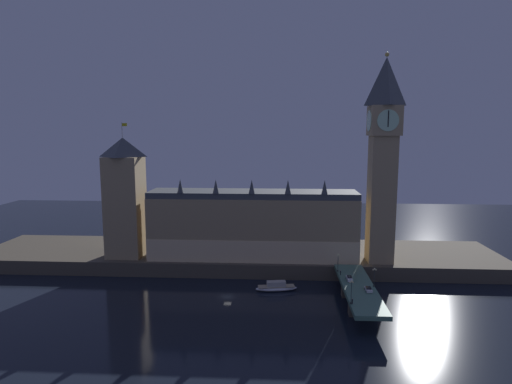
{
  "coord_description": "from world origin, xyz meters",
  "views": [
    {
      "loc": [
        18.08,
        -140.52,
        56.62
      ],
      "look_at": [
        8.75,
        20.0,
        33.9
      ],
      "focal_mm": 30.0,
      "sensor_mm": 36.0,
      "label": 1
    }
  ],
  "objects_px": {
    "victoria_tower": "(125,197)",
    "street_lamp_mid": "(374,275)",
    "street_lamp_near": "(351,289)",
    "clock_tower": "(383,154)",
    "pedestrian_near_rail": "(352,301)",
    "pedestrian_far_rail": "(340,272)",
    "car_southbound_lead": "(368,289)",
    "street_lamp_far": "(338,260)",
    "boat_upstream": "(276,287)",
    "car_northbound_lead": "(349,278)"
  },
  "relations": [
    {
      "from": "pedestrian_near_rail",
      "to": "boat_upstream",
      "type": "distance_m",
      "value": 35.19
    },
    {
      "from": "clock_tower",
      "to": "car_southbound_lead",
      "type": "height_order",
      "value": "clock_tower"
    },
    {
      "from": "pedestrian_far_rail",
      "to": "street_lamp_mid",
      "type": "distance_m",
      "value": 14.53
    },
    {
      "from": "clock_tower",
      "to": "car_southbound_lead",
      "type": "distance_m",
      "value": 55.38
    },
    {
      "from": "pedestrian_far_rail",
      "to": "street_lamp_far",
      "type": "bearing_deg",
      "value": 95.68
    },
    {
      "from": "victoria_tower",
      "to": "street_lamp_near",
      "type": "xyz_separation_m",
      "value": [
        84.33,
        -48.11,
        -19.03
      ]
    },
    {
      "from": "pedestrian_near_rail",
      "to": "street_lamp_far",
      "type": "height_order",
      "value": "street_lamp_far"
    },
    {
      "from": "car_northbound_lead",
      "to": "boat_upstream",
      "type": "xyz_separation_m",
      "value": [
        -24.77,
        6.3,
        -6.05
      ]
    },
    {
      "from": "pedestrian_far_rail",
      "to": "street_lamp_mid",
      "type": "relative_size",
      "value": 0.29
    },
    {
      "from": "car_southbound_lead",
      "to": "street_lamp_far",
      "type": "height_order",
      "value": "street_lamp_far"
    },
    {
      "from": "car_southbound_lead",
      "to": "street_lamp_mid",
      "type": "height_order",
      "value": "street_lamp_mid"
    },
    {
      "from": "clock_tower",
      "to": "pedestrian_far_rail",
      "type": "xyz_separation_m",
      "value": [
        -17.87,
        -20.57,
        -40.64
      ]
    },
    {
      "from": "clock_tower",
      "to": "street_lamp_mid",
      "type": "xyz_separation_m",
      "value": [
        -8.49,
        -31.27,
        -37.69
      ]
    },
    {
      "from": "clock_tower",
      "to": "victoria_tower",
      "type": "relative_size",
      "value": 1.47
    },
    {
      "from": "clock_tower",
      "to": "pedestrian_near_rail",
      "type": "distance_m",
      "value": 63.95
    },
    {
      "from": "car_southbound_lead",
      "to": "pedestrian_near_rail",
      "type": "height_order",
      "value": "pedestrian_near_rail"
    },
    {
      "from": "car_southbound_lead",
      "to": "street_lamp_far",
      "type": "relative_size",
      "value": 0.66
    },
    {
      "from": "street_lamp_near",
      "to": "boat_upstream",
      "type": "relative_size",
      "value": 0.47
    },
    {
      "from": "victoria_tower",
      "to": "boat_upstream",
      "type": "distance_m",
      "value": 71.92
    },
    {
      "from": "car_northbound_lead",
      "to": "pedestrian_far_rail",
      "type": "distance_m",
      "value": 5.78
    },
    {
      "from": "street_lamp_mid",
      "to": "boat_upstream",
      "type": "bearing_deg",
      "value": 159.9
    },
    {
      "from": "car_northbound_lead",
      "to": "boat_upstream",
      "type": "distance_m",
      "value": 26.27
    },
    {
      "from": "victoria_tower",
      "to": "street_lamp_mid",
      "type": "xyz_separation_m",
      "value": [
        94.11,
        -33.39,
        -19.59
      ]
    },
    {
      "from": "car_southbound_lead",
      "to": "street_lamp_mid",
      "type": "xyz_separation_m",
      "value": [
        2.64,
        4.25,
        3.3
      ]
    },
    {
      "from": "victoria_tower",
      "to": "clock_tower",
      "type": "bearing_deg",
      "value": -1.19
    },
    {
      "from": "street_lamp_near",
      "to": "street_lamp_mid",
      "type": "height_order",
      "value": "street_lamp_near"
    },
    {
      "from": "street_lamp_mid",
      "to": "car_northbound_lead",
      "type": "bearing_deg",
      "value": 143.01
    },
    {
      "from": "car_northbound_lead",
      "to": "pedestrian_near_rail",
      "type": "bearing_deg",
      "value": -96.4
    },
    {
      "from": "pedestrian_far_rail",
      "to": "street_lamp_mid",
      "type": "height_order",
      "value": "street_lamp_mid"
    },
    {
      "from": "pedestrian_far_rail",
      "to": "boat_upstream",
      "type": "height_order",
      "value": "pedestrian_far_rail"
    },
    {
      "from": "victoria_tower",
      "to": "car_southbound_lead",
      "type": "height_order",
      "value": "victoria_tower"
    },
    {
      "from": "victoria_tower",
      "to": "pedestrian_far_rail",
      "type": "xyz_separation_m",
      "value": [
        84.73,
        -22.7,
        -22.54
      ]
    },
    {
      "from": "clock_tower",
      "to": "street_lamp_near",
      "type": "relative_size",
      "value": 11.15
    },
    {
      "from": "car_southbound_lead",
      "to": "pedestrian_far_rail",
      "type": "relative_size",
      "value": 2.32
    },
    {
      "from": "car_southbound_lead",
      "to": "pedestrian_near_rail",
      "type": "distance_m",
      "value": 12.39
    },
    {
      "from": "pedestrian_far_rail",
      "to": "street_lamp_far",
      "type": "distance_m",
      "value": 5.1
    },
    {
      "from": "street_lamp_near",
      "to": "victoria_tower",
      "type": "bearing_deg",
      "value": 150.3
    },
    {
      "from": "car_southbound_lead",
      "to": "boat_upstream",
      "type": "xyz_separation_m",
      "value": [
        -29.26,
        15.93,
        -5.94
      ]
    },
    {
      "from": "victoria_tower",
      "to": "car_southbound_lead",
      "type": "relative_size",
      "value": 12.73
    },
    {
      "from": "victoria_tower",
      "to": "street_lamp_mid",
      "type": "relative_size",
      "value": 8.7
    },
    {
      "from": "car_southbound_lead",
      "to": "boat_upstream",
      "type": "distance_m",
      "value": 33.84
    },
    {
      "from": "car_northbound_lead",
      "to": "pedestrian_near_rail",
      "type": "distance_m",
      "value": 20.15
    },
    {
      "from": "pedestrian_near_rail",
      "to": "pedestrian_far_rail",
      "type": "distance_m",
      "value": 25.34
    },
    {
      "from": "car_southbound_lead",
      "to": "pedestrian_far_rail",
      "type": "xyz_separation_m",
      "value": [
        -6.73,
        14.95,
        0.36
      ]
    },
    {
      "from": "car_southbound_lead",
      "to": "boat_upstream",
      "type": "bearing_deg",
      "value": 151.44
    },
    {
      "from": "pedestrian_far_rail",
      "to": "street_lamp_mid",
      "type": "bearing_deg",
      "value": -48.75
    },
    {
      "from": "car_northbound_lead",
      "to": "pedestrian_near_rail",
      "type": "height_order",
      "value": "pedestrian_near_rail"
    },
    {
      "from": "boat_upstream",
      "to": "clock_tower",
      "type": "bearing_deg",
      "value": 25.87
    },
    {
      "from": "street_lamp_near",
      "to": "pedestrian_far_rail",
      "type": "bearing_deg",
      "value": 89.1
    },
    {
      "from": "car_northbound_lead",
      "to": "car_southbound_lead",
      "type": "distance_m",
      "value": 10.62
    }
  ]
}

